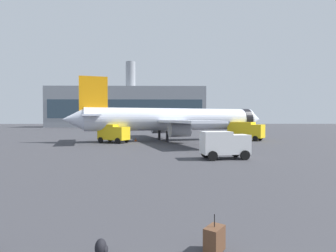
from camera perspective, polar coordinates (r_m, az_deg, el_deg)
name	(u,v)px	position (r m, az deg, el deg)	size (l,w,h in m)	color
airplane_at_gate	(173,120)	(47.25, 1.02, 1.37)	(35.14, 32.05, 10.50)	silver
service_truck	(113,133)	(43.84, -11.36, -1.36)	(5.26, 4.27, 2.90)	yellow
fuel_truck	(245,130)	(50.02, 15.89, -0.84)	(6.21, 5.58, 3.20)	yellow
cargo_van	(224,144)	(26.25, 11.65, -3.61)	(4.64, 2.86, 2.60)	white
safety_cone_near	(136,139)	(46.37, -6.76, -2.81)	(0.44, 0.44, 0.59)	#F2590C
safety_cone_mid	(222,136)	(56.24, 11.13, -2.00)	(0.44, 0.44, 0.72)	#F2590C
rolling_suitcase	(214,239)	(8.42, 9.67, -22.27)	(0.70, 0.75, 1.10)	brown
traveller_backpack	(101,248)	(8.42, -13.77, -23.48)	(0.36, 0.40, 0.48)	black
terminal_building	(128,107)	(127.35, -8.43, 3.91)	(70.04, 17.27, 29.94)	gray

